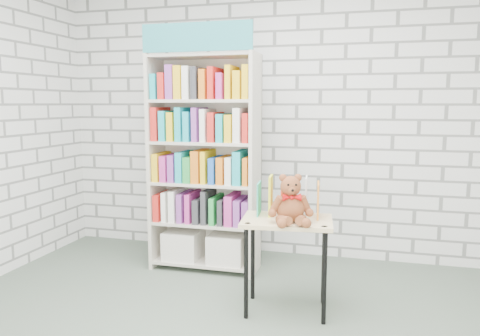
# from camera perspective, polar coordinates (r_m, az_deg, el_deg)

# --- Properties ---
(room_shell) EXTENTS (4.52, 4.02, 2.81)m
(room_shell) POSITION_cam_1_polar(r_m,az_deg,el_deg) (2.87, -3.57, 12.46)
(room_shell) COLOR silver
(room_shell) RESTS_ON ground
(bookshelf) EXTENTS (1.00, 0.39, 2.24)m
(bookshelf) POSITION_cam_1_polar(r_m,az_deg,el_deg) (4.34, -4.32, 0.81)
(bookshelf) COLOR beige
(bookshelf) RESTS_ON ground
(display_table) EXTENTS (0.70, 0.52, 0.71)m
(display_table) POSITION_cam_1_polar(r_m,az_deg,el_deg) (3.51, 5.73, -7.78)
(display_table) COLOR #D8BF82
(display_table) RESTS_ON ground
(table_books) EXTENTS (0.48, 0.25, 0.27)m
(table_books) POSITION_cam_1_polar(r_m,az_deg,el_deg) (3.56, 5.89, -3.65)
(table_books) COLOR teal
(table_books) RESTS_ON display_table
(teddy_bear) EXTENTS (0.32, 0.31, 0.35)m
(teddy_bear) POSITION_cam_1_polar(r_m,az_deg,el_deg) (3.35, 6.21, -4.32)
(teddy_bear) COLOR brown
(teddy_bear) RESTS_ON display_table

